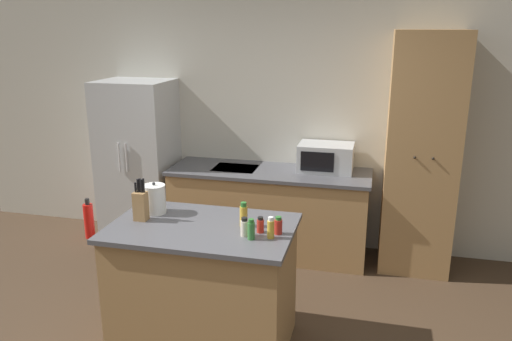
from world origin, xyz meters
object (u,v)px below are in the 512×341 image
object	(u,v)px
spice_bottle_tall_dark	(278,226)
spice_bottle_orange_cap	(244,227)
spice_bottle_green_herb	(244,215)
refrigerator	(139,162)
spice_bottle_short_red	(251,230)
kettle	(155,199)
spice_bottle_amber_oil	(271,228)
pantry_cabinet	(421,155)
knife_block	(141,205)
spice_bottle_pale_salt	(260,225)
microwave	(326,157)
fire_extinguisher	(89,220)

from	to	relation	value
spice_bottle_tall_dark	spice_bottle_orange_cap	size ratio (longest dim) A/B	0.95
spice_bottle_green_herb	refrigerator	bearing A→B (deg)	135.08
spice_bottle_short_red	spice_bottle_green_herb	world-z (taller)	spice_bottle_green_herb
spice_bottle_tall_dark	kettle	distance (m)	0.99
spice_bottle_amber_oil	spice_bottle_green_herb	bearing A→B (deg)	145.37
kettle	pantry_cabinet	bearing A→B (deg)	37.55
kettle	spice_bottle_short_red	bearing A→B (deg)	-19.99
pantry_cabinet	knife_block	bearing A→B (deg)	-140.20
pantry_cabinet	knife_block	world-z (taller)	pantry_cabinet
pantry_cabinet	spice_bottle_green_herb	bearing A→B (deg)	-128.27
kettle	spice_bottle_tall_dark	bearing A→B (deg)	-9.87
spice_bottle_orange_cap	refrigerator	bearing A→B (deg)	133.17
refrigerator	spice_bottle_pale_salt	world-z (taller)	refrigerator
microwave	kettle	size ratio (longest dim) A/B	2.23
refrigerator	knife_block	distance (m)	1.89
spice_bottle_amber_oil	kettle	world-z (taller)	kettle
knife_block	spice_bottle_green_herb	size ratio (longest dim) A/B	1.79
pantry_cabinet	microwave	xyz separation A→B (m)	(-0.90, 0.08, -0.10)
spice_bottle_amber_oil	spice_bottle_green_herb	world-z (taller)	spice_bottle_green_herb
spice_bottle_tall_dark	spice_bottle_short_red	world-z (taller)	spice_bottle_short_red
pantry_cabinet	fire_extinguisher	world-z (taller)	pantry_cabinet
refrigerator	spice_bottle_green_herb	xyz separation A→B (m)	(1.61, -1.60, 0.15)
spice_bottle_pale_salt	kettle	world-z (taller)	kettle
pantry_cabinet	kettle	size ratio (longest dim) A/B	9.37
fire_extinguisher	spice_bottle_tall_dark	bearing A→B (deg)	-32.04
spice_bottle_amber_oil	spice_bottle_green_herb	xyz separation A→B (m)	(-0.23, 0.16, 0.01)
refrigerator	spice_bottle_amber_oil	xyz separation A→B (m)	(1.84, -1.76, 0.13)
spice_bottle_amber_oil	spice_bottle_pale_salt	world-z (taller)	spice_bottle_amber_oil
refrigerator	spice_bottle_green_herb	size ratio (longest dim) A/B	9.97
knife_block	spice_bottle_green_herb	world-z (taller)	knife_block
knife_block	fire_extinguisher	bearing A→B (deg)	133.43
kettle	fire_extinguisher	world-z (taller)	kettle
spice_bottle_short_red	spice_bottle_green_herb	distance (m)	0.23
fire_extinguisher	spice_bottle_orange_cap	bearing A→B (deg)	-35.90
pantry_cabinet	spice_bottle_pale_salt	bearing A→B (deg)	-123.83
refrigerator	spice_bottle_tall_dark	world-z (taller)	refrigerator
spice_bottle_green_herb	spice_bottle_orange_cap	xyz separation A→B (m)	(0.05, -0.16, -0.02)
pantry_cabinet	spice_bottle_orange_cap	xyz separation A→B (m)	(-1.24, -1.79, -0.13)
microwave	spice_bottle_orange_cap	size ratio (longest dim) A/B	4.12
refrigerator	spice_bottle_amber_oil	world-z (taller)	refrigerator
spice_bottle_tall_dark	spice_bottle_pale_salt	distance (m)	0.12
microwave	fire_extinguisher	size ratio (longest dim) A/B	1.16
pantry_cabinet	microwave	bearing A→B (deg)	174.60
microwave	spice_bottle_pale_salt	bearing A→B (deg)	-97.96
refrigerator	spice_bottle_amber_oil	bearing A→B (deg)	-43.80
spice_bottle_tall_dark	spice_bottle_pale_salt	xyz separation A→B (m)	(-0.12, -0.00, -0.01)
spice_bottle_tall_dark	spice_bottle_amber_oil	world-z (taller)	spice_bottle_amber_oil
knife_block	fire_extinguisher	world-z (taller)	knife_block
pantry_cabinet	spice_bottle_tall_dark	distance (m)	2.00
refrigerator	spice_bottle_pale_salt	size ratio (longest dim) A/B	15.74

